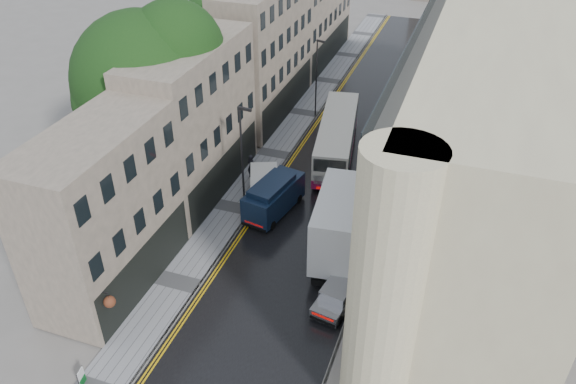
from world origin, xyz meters
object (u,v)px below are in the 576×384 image
Objects in this scene: lamp_post_far at (316,79)px; lamp_post_near at (242,162)px; cream_bus at (317,157)px; pedestrian at (251,166)px; white_lorry at (315,238)px; estate_sign at (81,377)px; white_van at (252,203)px; silver_hatchback at (315,305)px; tree_near at (146,103)px; navy_van at (248,205)px; tree_far at (228,52)px.

lamp_post_near is at bearing -71.21° from lamp_post_far.
cream_bus is 5.89× the size of pedestrian.
estate_sign is at bearing -130.39° from white_lorry.
lamp_post_near reaches higher than cream_bus.
lamp_post_far is at bearing 68.99° from white_van.
pedestrian is (-8.89, 12.20, 0.38)m from silver_hatchback.
tree_near reaches higher than white_van.
tree_near is 1.91× the size of lamp_post_far.
tree_near is 1.19× the size of cream_bus.
estate_sign is (5.71, -17.21, -6.35)m from tree_near.
silver_hatchback is 0.52× the size of lamp_post_far.
cream_bus is 15.04m from silver_hatchback.
cream_bus is 7.82m from lamp_post_near.
silver_hatchback is 9.91m from navy_van.
navy_van is (-5.81, 3.19, -1.00)m from white_lorry.
lamp_post_far reaches higher than white_lorry.
silver_hatchback is 25.61m from lamp_post_far.
tree_far is 22.95m from white_lorry.
lamp_post_near is at bearing -62.52° from tree_far.
white_van is at bearing 128.99° from pedestrian.
white_van is at bearing 71.51° from estate_sign.
tree_near is at bearing -91.32° from tree_far.
lamp_post_near is (-7.62, 7.83, 3.46)m from silver_hatchback.
white_lorry reaches higher than navy_van.
lamp_post_far is (-3.14, 9.93, 2.15)m from cream_bus.
cream_bus reaches higher than pedestrian.
cream_bus is at bearing 45.26° from white_van.
cream_bus is 12.24× the size of estate_sign.
navy_van is (8.20, -1.81, -5.58)m from tree_near.
lamp_post_far is at bearing 76.63° from estate_sign.
tree_near is 17.66m from lamp_post_far.
cream_bus is at bearing 27.08° from tree_near.
tree_far reaches higher than white_van.
lamp_post_near is at bearing 141.80° from white_lorry.
white_van is (-6.99, 7.73, 0.33)m from silver_hatchback.
lamp_post_near is (-3.37, -6.57, 2.57)m from cream_bus.
navy_van is 2.67× the size of pedestrian.
white_van is 0.87× the size of navy_van.
tree_near reaches higher than pedestrian.
white_van is at bearing 101.03° from navy_van.
pedestrian is at bearing 135.84° from silver_hatchback.
lamp_post_far is at bearing 96.01° from lamp_post_near.
tree_near is 10.15m from white_van.
white_lorry is 1.23× the size of lamp_post_far.
lamp_post_far is (-7.40, 24.33, 3.03)m from silver_hatchback.
lamp_post_far is 7.62× the size of estate_sign.
estate_sign is at bearing -88.13° from navy_van.
white_lorry is at bearing 148.58° from pedestrian.
tree_far reaches higher than estate_sign.
lamp_post_near is (-6.44, 4.02, 1.82)m from white_lorry.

